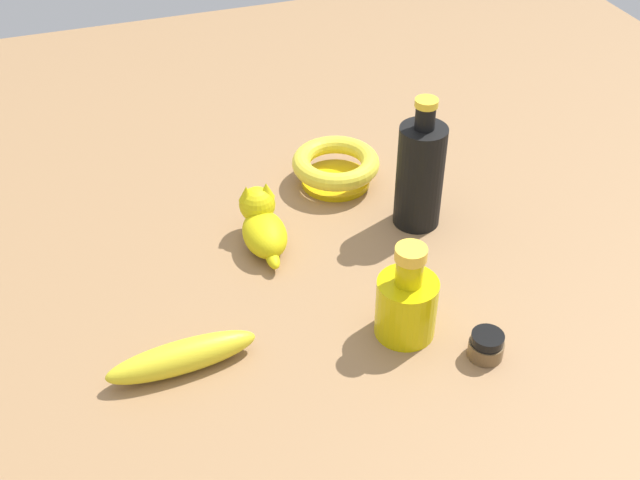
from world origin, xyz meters
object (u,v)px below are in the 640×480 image
banana (182,357)px  bowl (336,166)px  nail_polish_jar (486,346)px  bottle_tall (420,174)px  cat_figurine (262,224)px  bottle_short (407,302)px

banana → bowl: 0.46m
nail_polish_jar → banana: size_ratio=0.24×
bottle_tall → banana: 0.45m
bottle_tall → cat_figurine: size_ratio=1.53×
nail_polish_jar → bowl: (-0.43, -0.05, 0.02)m
banana → bowl: (-0.33, 0.32, 0.01)m
nail_polish_jar → banana: banana is taller
nail_polish_jar → bottle_tall: bearing=173.1°
cat_figurine → bowl: (-0.12, 0.16, -0.00)m
bottle_tall → bowl: 0.17m
banana → bowl: size_ratio=1.33×
bottle_short → nail_polish_jar: size_ratio=3.09×
bottle_tall → nail_polish_jar: 0.30m
bottle_tall → bottle_short: 0.25m
banana → bowl: bowl is taller
cat_figurine → bottle_short: bearing=27.4°
bottle_tall → cat_figurine: bearing=-95.8°
bottle_tall → nail_polish_jar: (0.29, -0.04, -0.07)m
bottle_tall → bowl: size_ratio=1.48×
bottle_tall → bottle_short: size_ratio=1.52×
cat_figurine → bowl: size_ratio=0.96×
bottle_tall → banana: bottle_tall is taller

